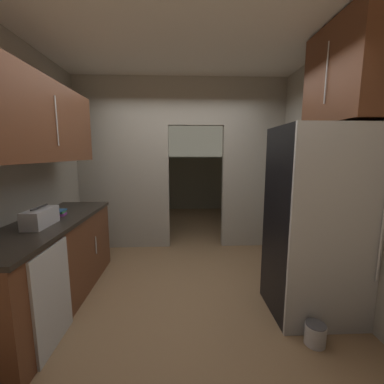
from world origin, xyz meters
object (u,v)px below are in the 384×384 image
Objects in this scene: dishwasher at (53,297)px; book_stack at (59,213)px; boombox at (40,218)px; paint_can at (315,334)px; refrigerator at (317,224)px.

dishwasher is 5.24× the size of book_stack.
paint_can is (2.49, -0.52, -0.91)m from boombox.
boombox is at bearing 178.34° from refrigerator.
paint_can is at bearing -11.83° from boombox.
boombox is at bearing -86.59° from book_stack.
boombox reaches higher than book_stack.
paint_can is at bearing -2.51° from dishwasher.
dishwasher is at bearing 177.49° from paint_can.
boombox is at bearing 124.10° from dishwasher.
paint_can is (2.21, -0.10, -0.34)m from dishwasher.
book_stack is (-0.31, 0.84, 0.52)m from dishwasher.
book_stack is at bearing 159.52° from paint_can.
book_stack is (-0.02, 0.42, -0.05)m from boombox.
dishwasher is at bearing -69.65° from book_stack.
dishwasher reaches higher than paint_can.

